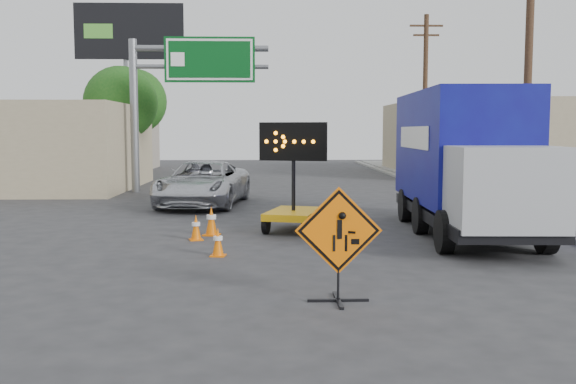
{
  "coord_description": "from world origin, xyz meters",
  "views": [
    {
      "loc": [
        -0.43,
        -10.97,
        2.77
      ],
      "look_at": [
        -0.07,
        2.24,
        1.5
      ],
      "focal_mm": 40.0,
      "sensor_mm": 36.0,
      "label": 1
    }
  ],
  "objects_px": {
    "arrow_board": "(293,207)",
    "box_truck": "(464,170)",
    "construction_sign": "(339,242)",
    "pickup_truck": "(203,183)"
  },
  "relations": [
    {
      "from": "construction_sign",
      "to": "pickup_truck",
      "type": "relative_size",
      "value": 0.32
    },
    {
      "from": "arrow_board",
      "to": "pickup_truck",
      "type": "distance_m",
      "value": 6.95
    },
    {
      "from": "pickup_truck",
      "to": "arrow_board",
      "type": "bearing_deg",
      "value": -55.88
    },
    {
      "from": "pickup_truck",
      "to": "construction_sign",
      "type": "bearing_deg",
      "value": -67.93
    },
    {
      "from": "construction_sign",
      "to": "arrow_board",
      "type": "relative_size",
      "value": 0.63
    },
    {
      "from": "arrow_board",
      "to": "pickup_truck",
      "type": "bearing_deg",
      "value": 132.63
    },
    {
      "from": "arrow_board",
      "to": "box_truck",
      "type": "bearing_deg",
      "value": 6.77
    },
    {
      "from": "construction_sign",
      "to": "arrow_board",
      "type": "bearing_deg",
      "value": 92.53
    },
    {
      "from": "pickup_truck",
      "to": "box_truck",
      "type": "xyz_separation_m",
      "value": [
        7.66,
        -6.93,
        0.91
      ]
    },
    {
      "from": "box_truck",
      "to": "arrow_board",
      "type": "bearing_deg",
      "value": 173.14
    }
  ]
}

